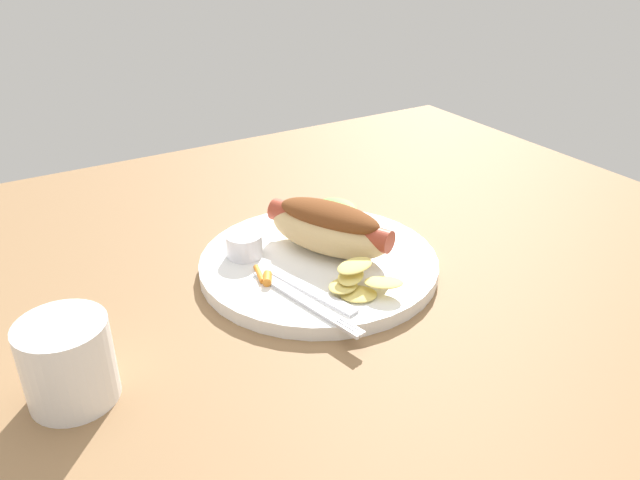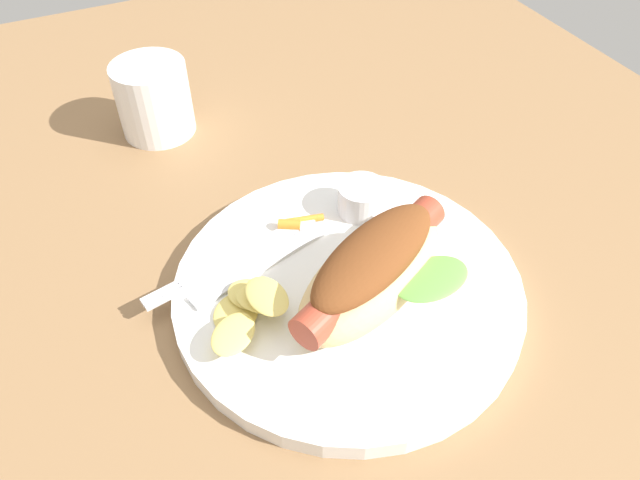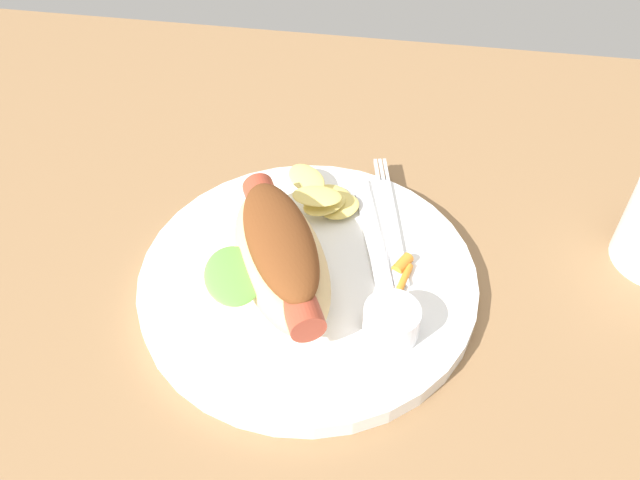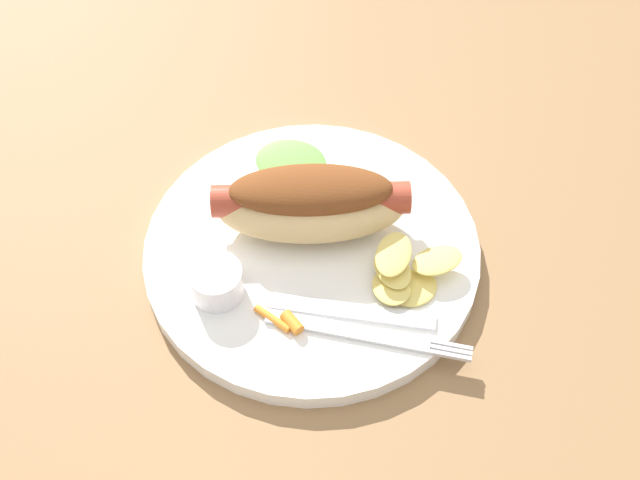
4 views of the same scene
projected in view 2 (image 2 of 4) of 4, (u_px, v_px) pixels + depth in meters
ground_plane at (359, 265)px, 52.81cm from camera, size 120.00×90.00×1.80cm
plate at (348, 289)px, 48.65cm from camera, size 27.80×27.80×1.60cm
hot_dog at (374, 269)px, 44.89cm from camera, size 12.80×16.91×6.01cm
sauce_ramekin at (361, 198)px, 53.17cm from camera, size 4.25×4.25×2.72cm
fork at (237, 257)px, 49.72cm from camera, size 4.46×15.89×0.40cm
knife at (262, 264)px, 49.26cm from camera, size 4.82×13.06×0.36cm
chips_pile at (249, 307)px, 44.81cm from camera, size 8.26×7.90×2.67cm
carrot_garnish at (296, 223)px, 52.34cm from camera, size 1.79×4.33×0.98cm
drinking_cup at (154, 99)px, 62.84cm from camera, size 7.64×7.64×7.68cm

